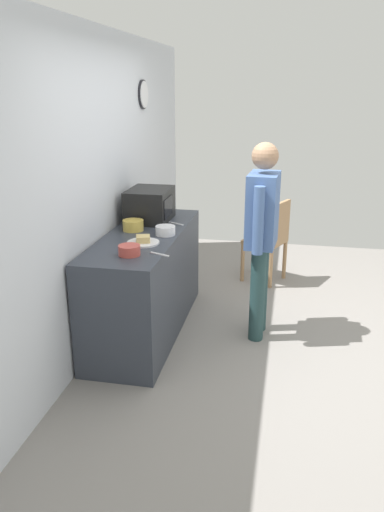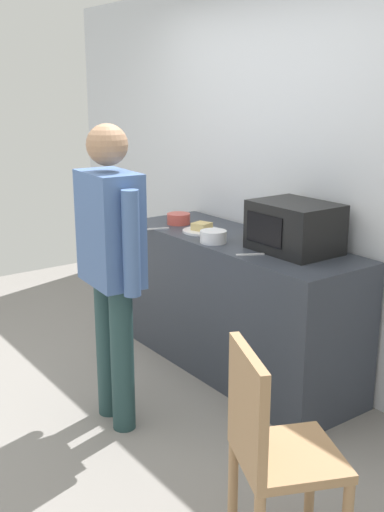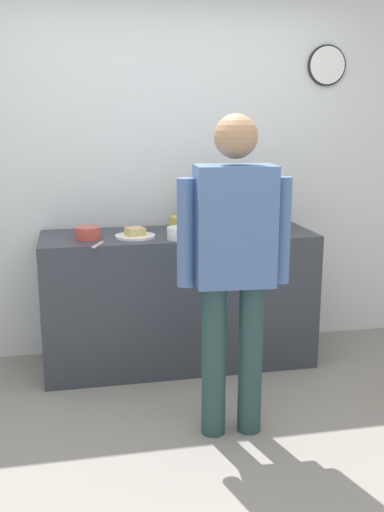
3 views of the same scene
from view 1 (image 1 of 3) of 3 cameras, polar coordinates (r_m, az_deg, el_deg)
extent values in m
plane|color=gray|center=(4.49, 10.06, -9.89)|extent=(6.00, 6.00, 0.00)
cube|color=silver|center=(4.34, -10.67, 7.42)|extent=(5.40, 0.10, 2.60)
cylinder|color=white|center=(5.39, -5.56, 17.87)|extent=(0.26, 0.03, 0.26)
cylinder|color=black|center=(5.39, -5.59, 17.87)|extent=(0.29, 0.02, 0.29)
cube|color=#333842|center=(4.51, -5.27, -3.03)|extent=(1.84, 0.62, 0.93)
cube|color=black|center=(4.74, -4.83, 5.85)|extent=(0.50, 0.38, 0.30)
cube|color=black|center=(4.64, -2.72, 5.60)|extent=(0.30, 0.01, 0.18)
cylinder|color=white|center=(4.06, -5.57, 1.53)|extent=(0.26, 0.26, 0.01)
cube|color=tan|center=(4.05, -5.58, 1.97)|extent=(0.14, 0.14, 0.05)
cylinder|color=#C64C42|center=(3.78, -7.14, 0.66)|extent=(0.17, 0.17, 0.08)
cylinder|color=gold|center=(4.43, -6.71, 3.50)|extent=(0.18, 0.18, 0.09)
cylinder|color=white|center=(4.28, -3.04, 2.93)|extent=(0.17, 0.17, 0.08)
cube|color=silver|center=(4.63, -1.82, 3.72)|extent=(0.10, 0.16, 0.01)
cube|color=silver|center=(3.78, -3.71, 0.21)|extent=(0.08, 0.17, 0.01)
cylinder|color=#254243|center=(4.55, 7.83, -3.45)|extent=(0.13, 0.13, 0.85)
cylinder|color=#254243|center=(4.37, 7.48, -4.41)|extent=(0.13, 0.13, 0.85)
cube|color=#47669E|center=(4.24, 8.08, 5.23)|extent=(0.42, 0.27, 0.61)
cylinder|color=#47669E|center=(4.49, 8.48, 5.56)|extent=(0.09, 0.09, 0.55)
cylinder|color=#47669E|center=(4.00, 7.60, 4.01)|extent=(0.09, 0.09, 0.55)
sphere|color=#A37A5B|center=(4.16, 8.36, 11.23)|extent=(0.22, 0.22, 0.22)
cylinder|color=#A87F56|center=(6.04, 7.47, 0.19)|extent=(0.04, 0.04, 0.45)
cylinder|color=#A87F56|center=(5.74, 5.80, -0.73)|extent=(0.04, 0.04, 0.45)
cylinder|color=#A87F56|center=(5.89, 10.52, -0.44)|extent=(0.04, 0.04, 0.45)
cylinder|color=#A87F56|center=(5.59, 8.97, -1.42)|extent=(0.04, 0.04, 0.45)
cube|color=#A87F56|center=(5.74, 8.30, 1.73)|extent=(0.53, 0.53, 0.04)
cube|color=#A87F56|center=(5.60, 10.06, 3.81)|extent=(0.38, 0.20, 0.45)
camera|label=2|loc=(7.14, 22.92, 15.53)|focal=43.52mm
camera|label=3|loc=(4.26, 49.90, 6.25)|focal=41.49mm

